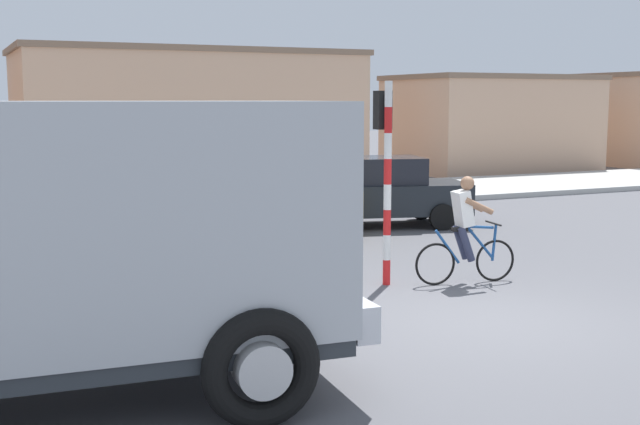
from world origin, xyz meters
TOP-DOWN VIEW (x-y plane):
  - ground_plane at (0.00, 0.00)m, footprint 120.00×120.00m
  - sidewalk_far at (0.00, 13.26)m, footprint 80.00×5.00m
  - truck_foreground at (-5.45, -0.82)m, footprint 5.58×3.11m
  - cyclist at (1.05, 1.91)m, footprint 1.72×0.54m
  - traffic_light_pole at (-0.12, 2.43)m, footprint 0.24×0.43m
  - car_white_mid at (-0.62, 6.63)m, footprint 4.31×2.72m
  - car_far_side at (2.70, 7.77)m, footprint 4.31×2.69m
  - pedestrian_near_kerb at (-4.30, 8.73)m, footprint 0.34×0.22m
  - building_mid_block at (1.78, 20.52)m, footprint 12.00×6.21m
  - building_corner_right at (14.20, 19.14)m, footprint 7.77×5.39m

SIDE VIEW (x-z plane):
  - ground_plane at x=0.00m, z-range 0.00..0.00m
  - sidewalk_far at x=0.00m, z-range 0.00..0.16m
  - car_white_mid at x=-0.62m, z-range 0.02..1.62m
  - car_far_side at x=2.70m, z-range 0.02..1.62m
  - pedestrian_near_kerb at x=-4.30m, z-range 0.04..1.66m
  - cyclist at x=1.05m, z-range 0.00..1.72m
  - truck_foreground at x=-5.45m, z-range 0.22..3.12m
  - building_corner_right at x=14.20m, z-range 0.00..3.90m
  - traffic_light_pole at x=-0.12m, z-range 0.47..3.67m
  - building_mid_block at x=1.78m, z-range 0.00..4.68m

